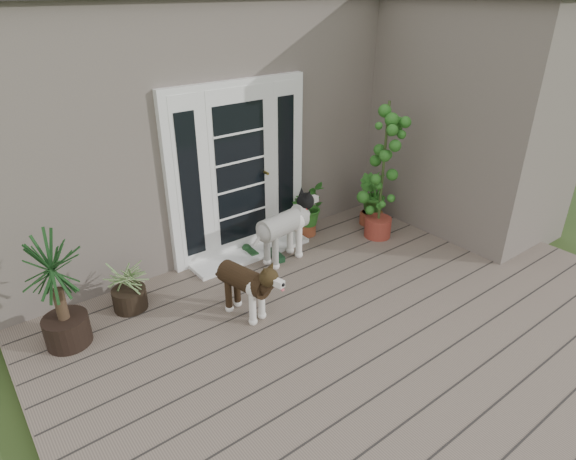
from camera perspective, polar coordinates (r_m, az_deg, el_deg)
deck at (r=5.14m, az=10.31°, el=-11.54°), size 6.20×4.60×0.12m
house_main at (r=7.70m, az=-13.02°, el=13.71°), size 7.40×4.00×3.10m
house_wing at (r=7.26m, az=20.90°, el=11.88°), size 1.60×2.40×3.10m
door_unit at (r=5.96m, az=-5.78°, el=6.92°), size 1.90×0.14×2.15m
door_step at (r=6.25m, az=-4.36°, el=-2.66°), size 1.60×0.40×0.05m
brindle_dog at (r=5.02m, az=-5.12°, el=-6.91°), size 0.49×0.81×0.63m
white_dog at (r=5.94m, az=-0.56°, el=-0.45°), size 0.92×0.49×0.73m
spider_plant at (r=5.36m, az=-18.38°, el=-5.92°), size 0.72×0.72×0.63m
yucca at (r=4.95m, az=-25.44°, el=-6.66°), size 0.97×0.97×1.16m
herb_a at (r=6.61m, az=2.30°, el=1.97°), size 0.70×0.70×0.64m
herb_b at (r=7.03m, az=9.60°, el=2.72°), size 0.49×0.49×0.53m
herb_c at (r=7.07m, az=10.00°, el=3.17°), size 0.54×0.54×0.61m
sapling at (r=6.43m, az=11.11°, el=6.90°), size 0.71×0.71×1.91m
clog_left at (r=6.23m, az=-4.46°, el=-2.53°), size 0.16×0.31×0.09m
clog_right at (r=6.13m, az=-1.36°, el=-2.97°), size 0.19×0.33×0.09m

